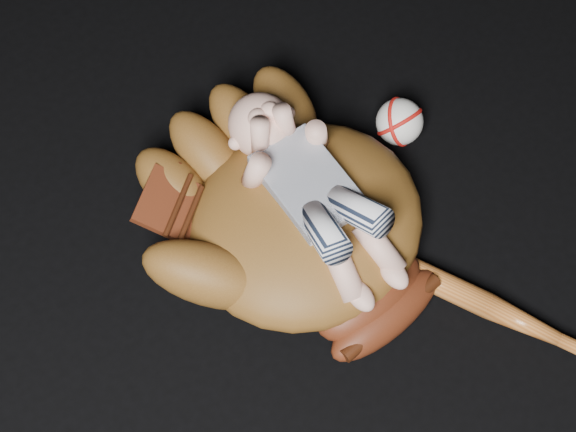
{
  "coord_description": "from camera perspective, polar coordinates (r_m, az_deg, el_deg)",
  "views": [
    {
      "loc": [
        -0.33,
        -0.33,
        1.17
      ],
      "look_at": [
        -0.0,
        0.12,
        0.08
      ],
      "focal_mm": 55.0,
      "sensor_mm": 36.0,
      "label": 1
    }
  ],
  "objects": [
    {
      "name": "baseball_glove",
      "position": [
        1.23,
        1.18,
        -0.08
      ],
      "size": [
        0.46,
        0.51,
        0.15
      ],
      "primitive_type": null,
      "rotation": [
        0.0,
        0.0,
        0.07
      ],
      "color": "#5B3613",
      "rests_on": "ground"
    },
    {
      "name": "newborn_baby",
      "position": [
        1.18,
        2.06,
        1.25
      ],
      "size": [
        0.17,
        0.35,
        0.14
      ],
      "primitive_type": null,
      "rotation": [
        0.0,
        0.0,
        -0.05
      ],
      "color": "#EEB099",
      "rests_on": "baseball_glove"
    },
    {
      "name": "baseball_bat",
      "position": [
        1.27,
        13.7,
        -6.09
      ],
      "size": [
        0.2,
        0.37,
        0.04
      ],
      "primitive_type": null,
      "rotation": [
        0.0,
        0.0,
        0.44
      ],
      "color": "#AC5921",
      "rests_on": "ground"
    },
    {
      "name": "baseball",
      "position": [
        1.36,
        7.23,
        6.06
      ],
      "size": [
        0.09,
        0.09,
        0.07
      ],
      "primitive_type": "sphere",
      "rotation": [
        0.0,
        0.0,
        0.33
      ],
      "color": "white",
      "rests_on": "ground"
    }
  ]
}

